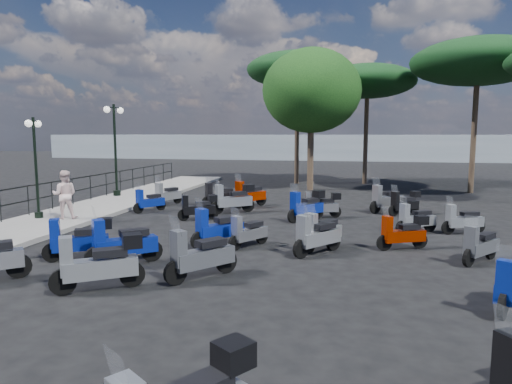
% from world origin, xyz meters
% --- Properties ---
extents(ground, '(120.00, 120.00, 0.00)m').
position_xyz_m(ground, '(0.00, 0.00, 0.00)').
color(ground, black).
rests_on(ground, ground).
extents(sidewalk, '(3.00, 30.00, 0.15)m').
position_xyz_m(sidewalk, '(-6.50, 3.00, 0.07)').
color(sidewalk, slate).
rests_on(sidewalk, ground).
extents(railing, '(0.04, 26.04, 1.10)m').
position_xyz_m(railing, '(-7.80, 2.80, 0.90)').
color(railing, black).
rests_on(railing, sidewalk).
extents(lamp_post_1, '(0.47, 1.02, 3.56)m').
position_xyz_m(lamp_post_1, '(-7.07, 1.71, 2.18)').
color(lamp_post_1, black).
rests_on(lamp_post_1, sidewalk).
extents(lamp_post_2, '(0.46, 1.28, 4.38)m').
position_xyz_m(lamp_post_2, '(-7.33, 7.73, 2.65)').
color(lamp_post_2, black).
rests_on(lamp_post_2, sidewalk).
extents(pedestrian_far, '(1.01, 0.91, 1.72)m').
position_xyz_m(pedestrian_far, '(-6.05, 1.79, 1.01)').
color(pedestrian_far, silver).
rests_on(pedestrian_far, sidewalk).
extents(scooter_1, '(1.46, 1.32, 1.48)m').
position_xyz_m(scooter_1, '(-1.47, -2.66, 0.51)').
color(scooter_1, black).
rests_on(scooter_1, ground).
extents(scooter_3, '(1.36, 0.89, 1.19)m').
position_xyz_m(scooter_3, '(-1.60, 3.23, 0.45)').
color(scooter_3, black).
rests_on(scooter_3, ground).
extents(scooter_4, '(0.89, 1.35, 1.20)m').
position_xyz_m(scooter_4, '(-4.12, 4.47, 0.42)').
color(scooter_4, black).
rests_on(scooter_4, ground).
extents(scooter_5, '(0.85, 1.53, 1.30)m').
position_xyz_m(scooter_5, '(-4.12, 6.31, 0.45)').
color(scooter_5, black).
rests_on(scooter_5, ground).
extents(scooter_7, '(1.54, 1.03, 1.36)m').
position_xyz_m(scooter_7, '(-2.75, -2.44, 0.51)').
color(scooter_7, black).
rests_on(scooter_7, ground).
extents(scooter_8, '(1.61, 1.20, 1.47)m').
position_xyz_m(scooter_8, '(-1.06, -4.38, 0.55)').
color(scooter_8, black).
rests_on(scooter_8, ground).
extents(scooter_9, '(1.26, 1.43, 1.43)m').
position_xyz_m(scooter_9, '(0.24, -0.43, 0.50)').
color(scooter_9, black).
rests_on(scooter_9, ground).
extents(scooter_10, '(1.58, 1.28, 1.48)m').
position_xyz_m(scooter_10, '(-0.73, 4.95, 0.56)').
color(scooter_10, black).
rests_on(scooter_10, ground).
extents(scooter_11, '(1.40, 1.16, 1.36)m').
position_xyz_m(scooter_11, '(-1.71, 6.30, 0.47)').
color(scooter_11, black).
rests_on(scooter_11, ground).
extents(scooter_13, '(1.23, 1.50, 1.46)m').
position_xyz_m(scooter_13, '(0.68, -3.27, 0.51)').
color(scooter_13, black).
rests_on(scooter_13, ground).
extents(scooter_14, '(0.89, 1.31, 1.18)m').
position_xyz_m(scooter_14, '(1.07, -0.33, 0.41)').
color(scooter_14, black).
rests_on(scooter_14, ground).
extents(scooter_15, '(1.16, 1.45, 1.39)m').
position_xyz_m(scooter_15, '(3.00, -0.70, 0.48)').
color(scooter_15, black).
rests_on(scooter_15, ground).
extents(scooter_16, '(1.52, 0.68, 1.24)m').
position_xyz_m(scooter_16, '(2.76, 4.63, 0.47)').
color(scooter_16, black).
rests_on(scooter_16, ground).
extents(scooter_17, '(1.21, 1.54, 1.47)m').
position_xyz_m(scooter_17, '(-0.45, 6.55, 0.51)').
color(scooter_17, black).
rests_on(scooter_17, ground).
extents(scooter_20, '(1.41, 0.83, 1.20)m').
position_xyz_m(scooter_20, '(5.26, 0.31, 0.45)').
color(scooter_20, black).
rests_on(scooter_20, ground).
extents(scooter_21, '(1.01, 1.50, 1.35)m').
position_xyz_m(scooter_21, '(3.08, -0.16, 0.47)').
color(scooter_21, black).
rests_on(scooter_21, ground).
extents(scooter_22, '(1.25, 1.47, 1.40)m').
position_xyz_m(scooter_22, '(2.28, 3.91, 0.53)').
color(scooter_22, black).
rests_on(scooter_22, ground).
extents(scooter_23, '(1.37, 1.33, 1.44)m').
position_xyz_m(scooter_23, '(5.22, 6.39, 0.50)').
color(scooter_23, black).
rests_on(scooter_23, ground).
extents(scooter_25, '(0.92, 1.46, 1.29)m').
position_xyz_m(scooter_25, '(6.68, -3.80, 0.45)').
color(scooter_25, black).
rests_on(scooter_25, ground).
extents(scooter_26, '(1.07, 1.24, 1.23)m').
position_xyz_m(scooter_26, '(6.95, -0.68, 0.43)').
color(scooter_26, black).
rests_on(scooter_26, ground).
extents(scooter_27, '(1.34, 0.94, 1.23)m').
position_xyz_m(scooter_27, '(5.87, 2.56, 0.43)').
color(scooter_27, black).
rests_on(scooter_27, ground).
extents(scooter_28, '(1.42, 0.77, 1.20)m').
position_xyz_m(scooter_28, '(7.31, 2.77, 0.42)').
color(scooter_28, black).
rests_on(scooter_28, ground).
extents(scooter_29, '(1.27, 1.07, 1.21)m').
position_xyz_m(scooter_29, '(5.88, 5.83, 0.46)').
color(scooter_29, black).
rests_on(scooter_29, ground).
extents(broadleaf_tree, '(5.42, 5.42, 7.78)m').
position_xyz_m(broadleaf_tree, '(1.56, 13.14, 5.46)').
color(broadleaf_tree, '#38281E').
rests_on(broadleaf_tree, ground).
extents(pine_0, '(5.94, 5.94, 7.37)m').
position_xyz_m(pine_0, '(4.64, 17.04, 6.31)').
color(pine_0, '#38281E').
rests_on(pine_0, ground).
extents(pine_1, '(6.84, 6.84, 8.00)m').
position_xyz_m(pine_1, '(10.07, 13.58, 6.79)').
color(pine_1, '#38281E').
rests_on(pine_1, ground).
extents(pine_2, '(6.32, 6.32, 8.15)m').
position_xyz_m(pine_2, '(0.41, 16.35, 7.02)').
color(pine_2, '#38281E').
rests_on(pine_2, ground).
extents(distant_hills, '(70.00, 8.00, 3.00)m').
position_xyz_m(distant_hills, '(0.00, 45.00, 1.50)').
color(distant_hills, gray).
rests_on(distant_hills, ground).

